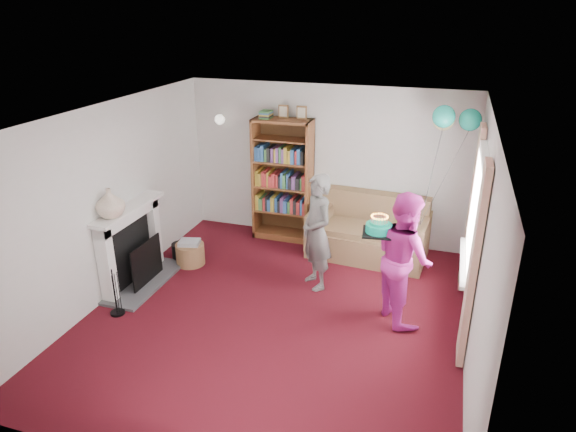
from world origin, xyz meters
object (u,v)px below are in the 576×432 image
(person_magenta, at_px, (404,257))
(birthday_cake, at_px, (379,228))
(person_striped, at_px, (317,232))
(bookcase, at_px, (283,181))
(sofa, at_px, (369,233))

(person_magenta, distance_m, birthday_cake, 0.48)
(person_striped, relative_size, person_magenta, 0.98)
(birthday_cake, bearing_deg, bookcase, 133.51)
(bookcase, distance_m, sofa, 1.61)
(bookcase, relative_size, person_striped, 1.37)
(person_striped, bearing_deg, person_magenta, 29.98)
(birthday_cake, bearing_deg, person_magenta, 9.32)
(bookcase, bearing_deg, birthday_cake, -46.49)
(sofa, height_order, person_magenta, person_magenta)
(bookcase, relative_size, person_magenta, 1.33)
(sofa, distance_m, person_striped, 1.38)
(sofa, relative_size, birthday_cake, 4.72)
(sofa, distance_m, birthday_cake, 1.90)
(sofa, xyz_separation_m, birthday_cake, (0.35, -1.68, 0.83))
(person_magenta, height_order, birthday_cake, person_magenta)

